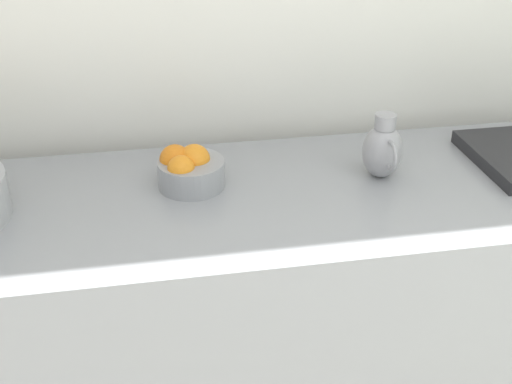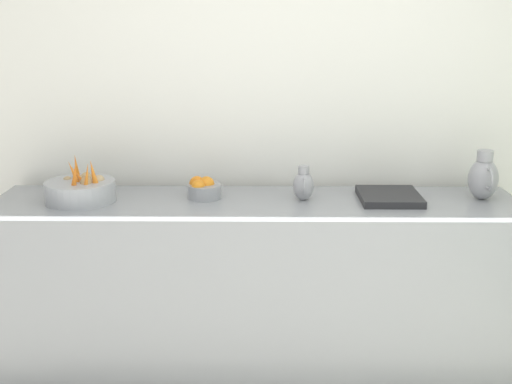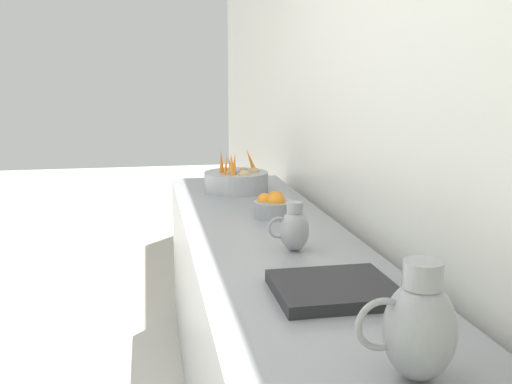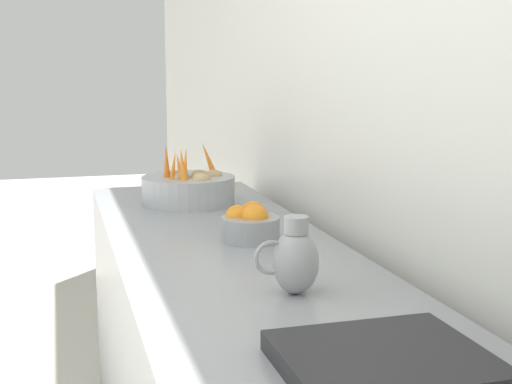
# 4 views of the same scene
# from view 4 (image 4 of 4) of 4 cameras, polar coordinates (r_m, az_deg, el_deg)

# --- Properties ---
(vegetable_colander) EXTENTS (0.35, 0.35, 0.23)m
(vegetable_colander) POSITION_cam_4_polar(r_m,az_deg,el_deg) (2.63, -5.48, 0.28)
(vegetable_colander) COLOR #9EA0A5
(vegetable_colander) RESTS_ON prep_counter
(orange_bowl) EXTENTS (0.17, 0.17, 0.11)m
(orange_bowl) POSITION_cam_4_polar(r_m,az_deg,el_deg) (2.07, -0.47, -2.60)
(orange_bowl) COLOR gray
(orange_bowl) RESTS_ON prep_counter
(metal_pitcher_short) EXTENTS (0.15, 0.11, 0.18)m
(metal_pitcher_short) POSITION_cam_4_polar(r_m,az_deg,el_deg) (1.58, 3.18, -5.46)
(metal_pitcher_short) COLOR #939399
(metal_pitcher_short) RESTS_ON prep_counter
(counter_sink_basin) EXTENTS (0.34, 0.30, 0.04)m
(counter_sink_basin) POSITION_cam_4_polar(r_m,az_deg,el_deg) (1.22, 10.31, -13.41)
(counter_sink_basin) COLOR #232326
(counter_sink_basin) RESTS_ON prep_counter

